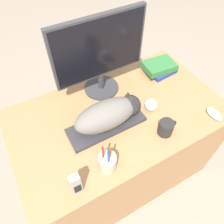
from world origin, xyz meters
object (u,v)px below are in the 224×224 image
object	(u,v)px
keyboard	(106,125)
baseball	(151,105)
pen_cup	(108,162)
monitor	(100,52)
phone	(76,184)
book_stack	(160,67)
cat	(110,113)
coffee_mug	(166,128)
computer_mouse	(214,114)

from	to	relation	value
keyboard	baseball	bearing A→B (deg)	-3.60
pen_cup	keyboard	bearing A→B (deg)	62.97
monitor	phone	distance (m)	0.69
pen_cup	book_stack	world-z (taller)	pen_cup
cat	pen_cup	xyz separation A→B (m)	(-0.14, -0.22, -0.05)
coffee_mug	pen_cup	size ratio (longest dim) A/B	0.54
keyboard	coffee_mug	distance (m)	0.32
cat	baseball	size ratio (longest dim) A/B	5.24
computer_mouse	coffee_mug	bearing A→B (deg)	171.93
baseball	book_stack	distance (m)	0.35
monitor	cat	bearing A→B (deg)	-107.98
keyboard	book_stack	size ratio (longest dim) A/B	1.95
monitor	coffee_mug	bearing A→B (deg)	-72.94
baseball	keyboard	bearing A→B (deg)	176.40
book_stack	pen_cup	bearing A→B (deg)	-145.61
phone	pen_cup	bearing A→B (deg)	10.44
monitor	baseball	size ratio (longest dim) A/B	7.43
baseball	phone	world-z (taller)	phone
coffee_mug	phone	world-z (taller)	phone
coffee_mug	monitor	bearing A→B (deg)	107.06
coffee_mug	phone	size ratio (longest dim) A/B	0.80
book_stack	keyboard	bearing A→B (deg)	-157.12
computer_mouse	book_stack	size ratio (longest dim) A/B	0.47
monitor	baseball	xyz separation A→B (m)	(0.17, -0.29, -0.24)
cat	computer_mouse	xyz separation A→B (m)	(0.55, -0.24, -0.08)
keyboard	coffee_mug	xyz separation A→B (m)	(0.26, -0.19, 0.03)
book_stack	cat	bearing A→B (deg)	-156.11
computer_mouse	baseball	distance (m)	0.37
keyboard	phone	bearing A→B (deg)	-138.76
cat	monitor	bearing A→B (deg)	72.02
keyboard	monitor	size ratio (longest dim) A/B	0.80
cat	monitor	distance (m)	0.34
keyboard	phone	size ratio (longest dim) A/B	3.15
cat	baseball	distance (m)	0.27
phone	coffee_mug	bearing A→B (deg)	5.80
phone	book_stack	world-z (taller)	phone
keyboard	computer_mouse	distance (m)	0.62
cat	phone	distance (m)	0.40
keyboard	pen_cup	bearing A→B (deg)	-117.03
keyboard	coffee_mug	bearing A→B (deg)	-36.83
book_stack	monitor	bearing A→B (deg)	173.48
cat	monitor	xyz separation A→B (m)	(0.09, 0.27, 0.18)
baseball	monitor	bearing A→B (deg)	120.28
monitor	baseball	world-z (taller)	monitor
monitor	baseball	bearing A→B (deg)	-59.72
cat	book_stack	size ratio (longest dim) A/B	1.73
baseball	book_stack	bearing A→B (deg)	44.20
coffee_mug	book_stack	distance (m)	0.50
computer_mouse	baseball	size ratio (longest dim) A/B	1.43
baseball	book_stack	size ratio (longest dim) A/B	0.33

